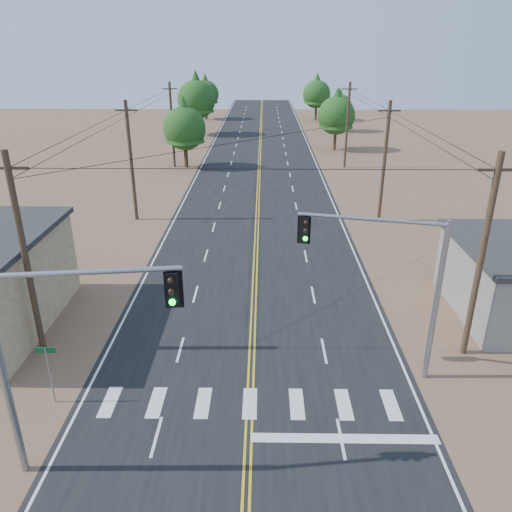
{
  "coord_description": "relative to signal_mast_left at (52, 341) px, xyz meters",
  "views": [
    {
      "loc": [
        0.52,
        -9.04,
        14.18
      ],
      "look_at": [
        0.14,
        15.84,
        3.5
      ],
      "focal_mm": 35.0,
      "sensor_mm": 36.0,
      "label": 1
    }
  ],
  "objects": [
    {
      "name": "utility_pole_left_mid",
      "position": [
        -4.23,
        27.46,
        -0.21
      ],
      "size": [
        1.8,
        0.3,
        10.0
      ],
      "color": "#4C3826",
      "rests_on": "ground"
    },
    {
      "name": "tree_left_near",
      "position": [
        -2.73,
        47.22,
        -0.11
      ],
      "size": [
        5.12,
        5.12,
        8.53
      ],
      "color": "#3F2D1E",
      "rests_on": "ground"
    },
    {
      "name": "utility_pole_right_near",
      "position": [
        16.77,
        7.46,
        -0.21
      ],
      "size": [
        1.8,
        0.3,
        10.0
      ],
      "color": "#4C3826",
      "rests_on": "ground"
    },
    {
      "name": "signal_mast_left",
      "position": [
        0.0,
        0.0,
        0.0
      ],
      "size": [
        6.15,
        0.99,
        7.92
      ],
      "rotation": [
        0.0,
        0.0,
        0.12
      ],
      "color": "gray",
      "rests_on": "ground"
    },
    {
      "name": "street_sign",
      "position": [
        -2.08,
        3.46,
        -3.48
      ],
      "size": [
        0.82,
        0.08,
        2.75
      ],
      "rotation": [
        0.0,
        0.0,
        0.05
      ],
      "color": "gray",
      "rests_on": "ground"
    },
    {
      "name": "utility_pole_right_far",
      "position": [
        16.77,
        47.46,
        -0.21
      ],
      "size": [
        1.8,
        0.3,
        10.0
      ],
      "color": "#4C3826",
      "rests_on": "ground"
    },
    {
      "name": "tree_right_near",
      "position": [
        16.92,
        58.27,
        -0.02
      ],
      "size": [
        5.21,
        5.21,
        8.68
      ],
      "color": "#3F2D1E",
      "rests_on": "ground"
    },
    {
      "name": "utility_pole_right_mid",
      "position": [
        16.77,
        27.46,
        -0.21
      ],
      "size": [
        1.8,
        0.3,
        10.0
      ],
      "color": "#4C3826",
      "rests_on": "ground"
    },
    {
      "name": "utility_pole_left_near",
      "position": [
        -4.23,
        7.46,
        -0.21
      ],
      "size": [
        1.8,
        0.3,
        10.0
      ],
      "color": "#4C3826",
      "rests_on": "ground"
    },
    {
      "name": "tree_right_mid",
      "position": [
        19.6,
        74.57,
        -0.86
      ],
      "size": [
        4.38,
        4.38,
        7.3
      ],
      "color": "#3F2D1E",
      "rests_on": "ground"
    },
    {
      "name": "signal_mast_right",
      "position": [
        12.52,
        5.85,
        -0.17
      ],
      "size": [
        6.14,
        1.6,
        7.62
      ],
      "rotation": [
        0.0,
        0.0,
        -0.22
      ],
      "color": "gray",
      "rests_on": "ground"
    },
    {
      "name": "road",
      "position": [
        6.27,
        25.46,
        -5.32
      ],
      "size": [
        15.0,
        200.0,
        0.02
      ],
      "primitive_type": "cube",
      "color": "black",
      "rests_on": "ground"
    },
    {
      "name": "tree_right_far",
      "position": [
        17.05,
        88.17,
        0.12
      ],
      "size": [
        5.34,
        5.34,
        8.9
      ],
      "color": "#3F2D1E",
      "rests_on": "ground"
    },
    {
      "name": "tree_left_mid",
      "position": [
        -4.18,
        70.73,
        0.96
      ],
      "size": [
        6.16,
        6.16,
        10.27
      ],
      "color": "#3F2D1E",
      "rests_on": "ground"
    },
    {
      "name": "utility_pole_left_far",
      "position": [
        -4.23,
        47.46,
        -0.21
      ],
      "size": [
        1.8,
        0.3,
        10.0
      ],
      "color": "#4C3826",
      "rests_on": "ground"
    },
    {
      "name": "tree_left_far",
      "position": [
        -4.75,
        89.14,
        0.0
      ],
      "size": [
        5.23,
        5.23,
        8.72
      ],
      "color": "#3F2D1E",
      "rests_on": "ground"
    }
  ]
}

